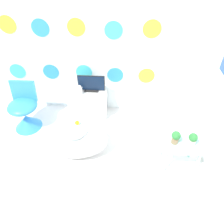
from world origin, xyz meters
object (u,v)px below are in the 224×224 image
(bathtub, at_px, (74,139))
(potted_plant_right, at_px, (193,139))
(tv, at_px, (91,84))
(chair, at_px, (25,114))
(potted_plant_left, at_px, (176,137))
(vase, at_px, (80,90))

(bathtub, relative_size, potted_plant_right, 5.00)
(tv, bearing_deg, chair, -160.03)
(tv, bearing_deg, potted_plant_left, -39.91)
(potted_plant_left, relative_size, potted_plant_right, 0.98)
(bathtub, bearing_deg, vase, 91.16)
(tv, relative_size, vase, 2.92)
(tv, distance_m, vase, 0.22)
(bathtub, height_order, tv, tv)
(potted_plant_right, bearing_deg, potted_plant_left, 172.98)
(tv, bearing_deg, bathtub, -100.90)
(bathtub, xyz_separation_m, chair, (-0.91, 0.49, 0.02))
(chair, height_order, tv, tv)
(bathtub, height_order, potted_plant_right, potted_plant_right)
(chair, bearing_deg, vase, 17.64)
(tv, height_order, vase, tv)
(chair, distance_m, tv, 1.21)
(chair, relative_size, potted_plant_left, 4.12)
(potted_plant_right, bearing_deg, chair, 165.10)
(bathtub, distance_m, tv, 0.98)
(potted_plant_left, xyz_separation_m, potted_plant_right, (0.21, -0.03, -0.00))
(bathtub, xyz_separation_m, tv, (0.17, 0.88, 0.39))
(tv, relative_size, potted_plant_left, 2.30)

